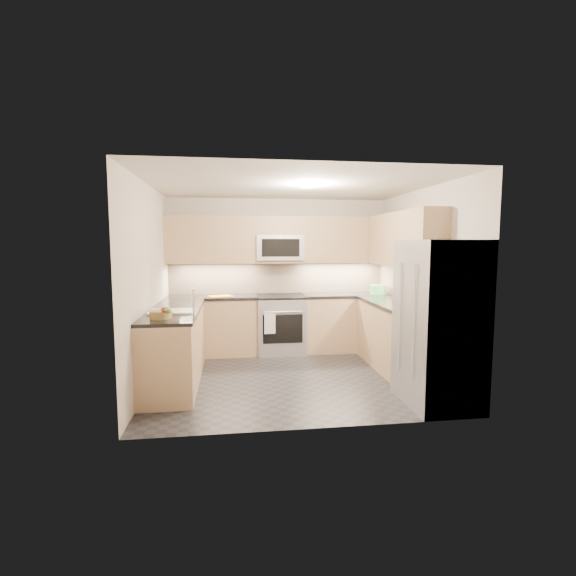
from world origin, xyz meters
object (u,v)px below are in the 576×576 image
object	(u,v)px
fruit_basket	(161,314)
cutting_board	(221,296)
refrigerator	(439,323)
utensil_bowl	(378,290)
gas_range	(280,325)
microwave	(279,248)

from	to	relation	value
fruit_basket	cutting_board	bearing A→B (deg)	72.03
refrigerator	cutting_board	bearing A→B (deg)	135.59
fruit_basket	utensil_bowl	bearing A→B (deg)	29.95
gas_range	microwave	world-z (taller)	microwave
gas_range	microwave	size ratio (longest dim) A/B	1.20
utensil_bowl	refrigerator	bearing A→B (deg)	-93.66
microwave	fruit_basket	world-z (taller)	microwave
microwave	fruit_basket	distance (m)	2.68
microwave	refrigerator	xyz separation A→B (m)	(1.45, -2.55, -0.80)
microwave	utensil_bowl	world-z (taller)	microwave
microwave	utensil_bowl	bearing A→B (deg)	-8.75
refrigerator	utensil_bowl	distance (m)	2.31
gas_range	fruit_basket	world-z (taller)	fruit_basket
gas_range	utensil_bowl	size ratio (longest dim) A/B	3.44
utensil_bowl	fruit_basket	distance (m)	3.64
refrigerator	utensil_bowl	bearing A→B (deg)	86.34
cutting_board	utensil_bowl	bearing A→B (deg)	-1.09
refrigerator	utensil_bowl	size ratio (longest dim) A/B	6.80
microwave	cutting_board	world-z (taller)	microwave
microwave	utensil_bowl	xyz separation A→B (m)	(1.60, -0.25, -0.68)
utensil_bowl	fruit_basket	bearing A→B (deg)	-150.05
microwave	cutting_board	size ratio (longest dim) A/B	2.18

